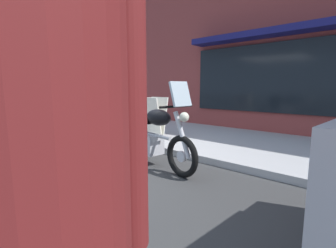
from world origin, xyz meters
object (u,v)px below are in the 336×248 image
at_px(sandwich_board_sign, 154,117).
at_px(parked_bicycle, 87,128).
at_px(pedestrian_walking, 6,195).
at_px(touring_motorcycle, 145,129).

bearing_deg(sandwich_board_sign, parked_bicycle, -128.68).
relative_size(parked_bicycle, pedestrian_walking, 0.96).
height_order(parked_bicycle, sandwich_board_sign, sandwich_board_sign).
distance_m(touring_motorcycle, sandwich_board_sign, 1.78).
height_order(parked_bicycle, pedestrian_walking, pedestrian_walking).
bearing_deg(pedestrian_walking, touring_motorcycle, 133.97).
relative_size(touring_motorcycle, sandwich_board_sign, 2.21).
bearing_deg(sandwich_board_sign, touring_motorcycle, -50.28).
relative_size(pedestrian_walking, sandwich_board_sign, 1.88).
xyz_separation_m(parked_bicycle, sandwich_board_sign, (0.99, 1.23, 0.24)).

